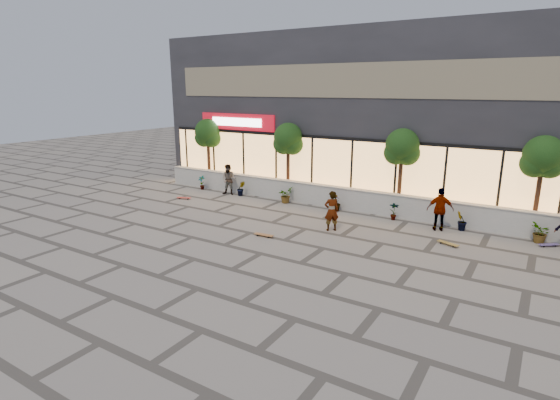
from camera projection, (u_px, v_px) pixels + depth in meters
The scene contains 21 objects.
ground at pixel (261, 254), 15.39m from camera, with size 80.00×80.00×0.00m, color gray.
planter_wall at pixel (343, 198), 21.01m from camera, with size 22.00×0.42×1.04m.
retail_building at pixel (385, 114), 24.58m from camera, with size 24.00×9.17×8.50m.
shrub_a at pixel (202, 183), 24.94m from camera, with size 0.43×0.29×0.81m, color #173D13.
shrub_b at pixel (241, 188), 23.51m from camera, with size 0.45×0.36×0.81m, color #173D13.
shrub_c at pixel (285, 195), 22.07m from camera, with size 0.73×0.63×0.81m, color #173D13.
shrub_d at pixel (336, 202), 20.64m from camera, with size 0.45×0.45×0.81m, color #173D13.
shrub_e at pixel (394, 211), 19.20m from camera, with size 0.43×0.29×0.81m, color #173D13.
shrub_f at pixel (461, 221), 17.77m from camera, with size 0.45×0.36×0.81m, color #173D13.
shrub_g at pixel (541, 233), 16.33m from camera, with size 0.73×0.63×0.81m, color #173D13.
tree_west at pixel (208, 135), 25.58m from camera, with size 1.60×1.50×3.92m.
tree_midwest at pixel (288, 141), 22.76m from camera, with size 1.60×1.50×3.92m.
tree_mideast at pixel (402, 149), 19.69m from camera, with size 1.60×1.50×3.92m.
tree_east at pixel (543, 159), 16.87m from camera, with size 1.60×1.50×3.92m.
skater_center at pixel (332, 211), 17.69m from camera, with size 0.60×0.40×1.66m, color white.
skater_left at pixel (229, 180), 23.64m from camera, with size 0.81×0.63×1.67m, color #887557.
skater_right_near at pixel (440, 209), 17.66m from camera, with size 1.04×0.43×1.78m, color silver.
skateboard_center at pixel (264, 235), 17.11m from camera, with size 0.82×0.28×0.10m.
skateboard_left at pixel (184, 198), 22.85m from camera, with size 0.77×0.46×0.09m.
skateboard_right_near at pixel (448, 243), 16.18m from camera, with size 0.83×0.47×0.10m.
skateboard_right_far at pixel (549, 245), 16.05m from camera, with size 0.71×0.63×0.09m.
Camera 1 is at (8.21, -11.88, 5.69)m, focal length 28.00 mm.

